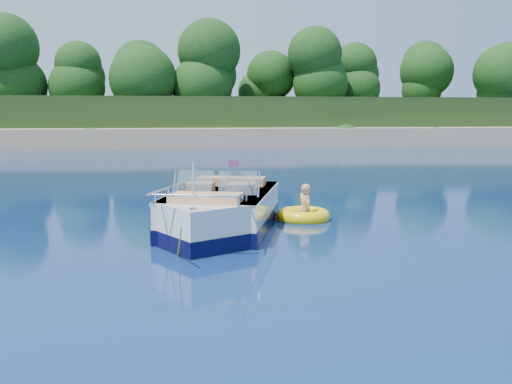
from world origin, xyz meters
TOP-DOWN VIEW (x-y plane):
  - ground at (0.00, 0.00)m, footprint 160.00×160.00m
  - shoreline at (0.00, 63.77)m, footprint 170.00×59.00m
  - treeline at (0.04, 41.01)m, footprint 150.00×7.12m
  - motorboat at (1.13, 3.73)m, footprint 3.17×5.77m
  - tow_tube at (3.30, 4.91)m, footprint 1.76×1.76m
  - boy at (3.33, 4.97)m, footprint 0.57×0.78m

SIDE VIEW (x-z plane):
  - ground at x=0.00m, z-range 0.00..0.00m
  - boy at x=3.33m, z-range -0.70..0.70m
  - tow_tube at x=3.30m, z-range -0.09..0.27m
  - motorboat at x=1.13m, z-range -0.60..1.37m
  - shoreline at x=0.00m, z-range -2.02..3.98m
  - treeline at x=0.04m, z-range 1.45..9.64m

